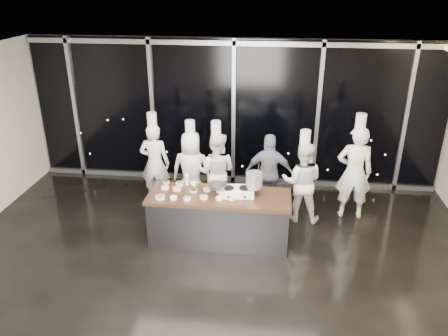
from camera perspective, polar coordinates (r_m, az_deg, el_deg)
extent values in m
plane|color=black|center=(7.23, -1.56, -13.20)|extent=(9.00, 9.00, 0.00)
cube|color=beige|center=(9.65, 1.32, 7.23)|extent=(9.00, 0.02, 3.20)
cube|color=silver|center=(5.89, -1.91, 12.51)|extent=(9.00, 7.00, 0.02)
cube|color=black|center=(9.60, 1.29, 7.13)|extent=(8.90, 0.04, 3.18)
cube|color=#92949A|center=(9.23, 1.34, 16.00)|extent=(8.90, 0.08, 0.10)
cube|color=#92949A|center=(10.10, 1.18, -1.40)|extent=(8.90, 0.08, 0.10)
cube|color=#92949A|center=(10.51, -18.85, 7.34)|extent=(0.08, 0.08, 3.20)
cube|color=#92949A|center=(9.88, -9.28, 7.31)|extent=(0.08, 0.08, 3.20)
cube|color=#92949A|center=(9.55, 1.26, 7.04)|extent=(0.08, 0.08, 3.20)
cube|color=#92949A|center=(9.55, 12.14, 6.52)|extent=(0.08, 0.08, 3.20)
cube|color=#92949A|center=(9.89, 22.61, 5.80)|extent=(0.08, 0.08, 3.20)
cube|color=#3D3C42|center=(7.74, -0.64, -6.73)|extent=(2.40, 0.80, 0.84)
cube|color=#3E2A1A|center=(7.52, -0.65, -3.77)|extent=(2.46, 0.86, 0.06)
cube|color=white|center=(7.50, 1.64, -3.10)|extent=(0.62, 0.42, 0.12)
cylinder|color=black|center=(7.47, 0.53, -2.62)|extent=(0.22, 0.22, 0.02)
cylinder|color=black|center=(7.47, 2.75, -2.62)|extent=(0.22, 0.22, 0.02)
cylinder|color=black|center=(7.33, 0.60, -3.83)|extent=(0.04, 0.02, 0.04)
cylinder|color=black|center=(7.34, 2.72, -3.84)|extent=(0.04, 0.02, 0.04)
cylinder|color=slate|center=(7.47, -0.82, -2.29)|extent=(0.35, 0.35, 0.05)
cube|color=#4C2B14|center=(7.48, -2.93, -2.24)|extent=(0.23, 0.05, 0.02)
cylinder|color=silver|center=(7.42, 3.97, -1.58)|extent=(0.30, 0.30, 0.27)
cylinder|color=white|center=(7.47, -8.33, -3.79)|extent=(0.16, 0.16, 0.04)
cylinder|color=#F34228|center=(7.47, -8.34, -3.67)|extent=(0.13, 0.13, 0.01)
cylinder|color=white|center=(7.78, -7.70, -2.58)|extent=(0.14, 0.14, 0.04)
cylinder|color=tan|center=(7.77, -7.71, -2.47)|extent=(0.11, 0.11, 0.01)
cylinder|color=white|center=(7.98, -7.57, -1.87)|extent=(0.12, 0.12, 0.04)
cylinder|color=black|center=(7.98, -7.58, -1.76)|extent=(0.09, 0.09, 0.01)
cylinder|color=white|center=(7.43, -6.62, -3.88)|extent=(0.13, 0.13, 0.04)
cylinder|color=white|center=(7.42, -6.63, -3.76)|extent=(0.10, 0.10, 0.01)
cylinder|color=white|center=(7.72, -6.16, -2.71)|extent=(0.15, 0.15, 0.04)
cylinder|color=tan|center=(7.72, -6.17, -2.60)|extent=(0.12, 0.12, 0.01)
cylinder|color=white|center=(7.91, -5.79, -2.03)|extent=(0.15, 0.15, 0.04)
cylinder|color=#855F42|center=(7.90, -5.79, -1.93)|extent=(0.12, 0.12, 0.01)
cylinder|color=white|center=(7.37, -4.83, -4.02)|extent=(0.13, 0.13, 0.04)
cylinder|color=#F67465|center=(7.36, -4.84, -3.91)|extent=(0.10, 0.10, 0.01)
cylinder|color=white|center=(7.63, -4.02, -2.98)|extent=(0.13, 0.13, 0.04)
cylinder|color=black|center=(7.62, -4.02, -2.87)|extent=(0.11, 0.11, 0.01)
cylinder|color=white|center=(7.87, -3.93, -2.08)|extent=(0.13, 0.13, 0.04)
cylinder|color=white|center=(7.87, -3.94, -1.97)|extent=(0.11, 0.11, 0.01)
cylinder|color=white|center=(7.40, -2.66, -3.83)|extent=(0.14, 0.14, 0.04)
cylinder|color=#A37941|center=(7.39, -2.66, -3.71)|extent=(0.11, 0.11, 0.01)
cylinder|color=white|center=(7.65, -2.22, -2.84)|extent=(0.13, 0.13, 0.04)
cylinder|color=tan|center=(7.65, -2.22, -2.73)|extent=(0.11, 0.11, 0.01)
cylinder|color=white|center=(7.35, -0.62, -4.00)|extent=(0.12, 0.12, 0.04)
cylinder|color=beige|center=(7.35, -0.62, -3.88)|extent=(0.10, 0.10, 0.01)
cylinder|color=white|center=(7.60, -0.46, -3.01)|extent=(0.15, 0.15, 0.04)
cylinder|color=#995E45|center=(7.60, -0.46, -2.90)|extent=(0.12, 0.12, 0.01)
cylinder|color=white|center=(7.36, 0.97, -3.97)|extent=(0.12, 0.12, 0.04)
cylinder|color=gold|center=(7.35, 0.97, -3.85)|extent=(0.10, 0.10, 0.01)
cylinder|color=white|center=(7.86, -4.88, -1.55)|extent=(0.07, 0.07, 0.19)
cone|color=white|center=(7.81, -4.91, -0.69)|extent=(0.06, 0.06, 0.06)
imported|color=white|center=(9.02, -9.01, 0.61)|extent=(0.63, 0.42, 1.69)
cylinder|color=white|center=(8.70, -9.41, 6.34)|extent=(0.20, 0.20, 0.26)
imported|color=white|center=(8.71, -4.27, -0.30)|extent=(0.79, 0.51, 1.61)
cylinder|color=white|center=(8.39, -4.46, 5.34)|extent=(0.19, 0.19, 0.26)
imported|color=white|center=(8.59, -1.01, -0.53)|extent=(0.86, 0.70, 1.63)
cylinder|color=white|center=(8.25, -1.05, 5.27)|extent=(0.21, 0.21, 0.26)
imported|color=#141F37|center=(8.58, 5.94, -0.73)|extent=(0.96, 0.43, 1.61)
imported|color=white|center=(8.36, 10.12, -1.80)|extent=(0.82, 0.67, 1.59)
cylinder|color=white|center=(8.02, 10.57, 3.97)|extent=(0.21, 0.21, 0.26)
imported|color=white|center=(8.65, 16.63, -0.58)|extent=(0.68, 0.45, 1.86)
cylinder|color=white|center=(8.29, 17.45, 5.91)|extent=(0.19, 0.19, 0.26)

